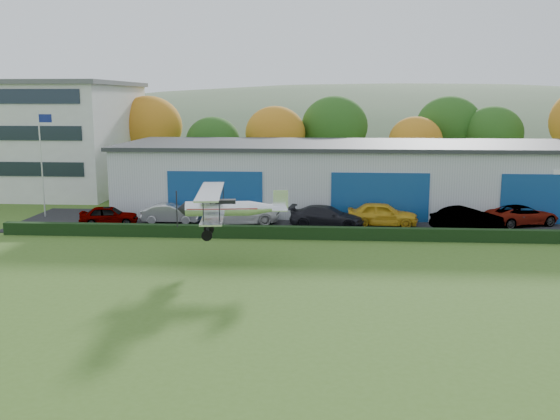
# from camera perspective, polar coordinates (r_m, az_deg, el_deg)

# --- Properties ---
(ground) EXTENTS (300.00, 300.00, 0.00)m
(ground) POSITION_cam_1_polar(r_m,az_deg,el_deg) (23.68, 1.52, -11.60)
(ground) COLOR #41631F
(ground) RESTS_ON ground
(apron) EXTENTS (48.00, 9.00, 0.05)m
(apron) POSITION_cam_1_polar(r_m,az_deg,el_deg) (43.89, 6.71, -1.31)
(apron) COLOR black
(apron) RESTS_ON ground
(hedge) EXTENTS (46.00, 0.60, 0.80)m
(hedge) POSITION_cam_1_polar(r_m,az_deg,el_deg) (39.12, 7.02, -2.19)
(hedge) COLOR black
(hedge) RESTS_ON ground
(hangar) EXTENTS (40.60, 12.60, 5.30)m
(hangar) POSITION_cam_1_polar(r_m,az_deg,el_deg) (50.46, 8.71, 3.20)
(hangar) COLOR #B2B7BC
(hangar) RESTS_ON ground
(office_block) EXTENTS (20.60, 15.60, 10.40)m
(office_block) POSITION_cam_1_polar(r_m,az_deg,el_deg) (63.99, -22.93, 6.30)
(office_block) COLOR silver
(office_block) RESTS_ON ground
(flagpole) EXTENTS (1.05, 0.10, 8.00)m
(flagpole) POSITION_cam_1_polar(r_m,az_deg,el_deg) (48.81, -21.25, 4.89)
(flagpole) COLOR silver
(flagpole) RESTS_ON ground
(tree_belt) EXTENTS (75.70, 13.22, 10.12)m
(tree_belt) POSITION_cam_1_polar(r_m,az_deg,el_deg) (62.65, 4.07, 7.38)
(tree_belt) COLOR #3D2614
(tree_belt) RESTS_ON ground
(distant_hills) EXTENTS (430.00, 196.00, 56.00)m
(distant_hills) POSITION_cam_1_polar(r_m,az_deg,el_deg) (163.50, 2.24, 2.68)
(distant_hills) COLOR #4C6642
(distant_hills) RESTS_ON ground
(car_0) EXTENTS (4.20, 2.29, 1.36)m
(car_0) POSITION_cam_1_polar(r_m,az_deg,el_deg) (44.76, -15.64, -0.48)
(car_0) COLOR gray
(car_0) RESTS_ON apron
(car_1) EXTENTS (4.18, 1.61, 1.36)m
(car_1) POSITION_cam_1_polar(r_m,az_deg,el_deg) (44.51, -10.14, -0.31)
(car_1) COLOR silver
(car_1) RESTS_ON apron
(car_2) EXTENTS (5.83, 3.74, 1.50)m
(car_2) POSITION_cam_1_polar(r_m,az_deg,el_deg) (43.60, -3.64, -0.30)
(car_2) COLOR silver
(car_2) RESTS_ON apron
(car_3) EXTENTS (5.34, 2.67, 1.49)m
(car_3) POSITION_cam_1_polar(r_m,az_deg,el_deg) (42.39, 4.37, -0.62)
(car_3) COLOR black
(car_3) RESTS_ON apron
(car_4) EXTENTS (5.00, 2.25, 1.67)m
(car_4) POSITION_cam_1_polar(r_m,az_deg,el_deg) (43.32, 9.50, -0.38)
(car_4) COLOR gold
(car_4) RESTS_ON apron
(car_5) EXTENTS (5.12, 3.33, 1.59)m
(car_5) POSITION_cam_1_polar(r_m,az_deg,el_deg) (43.16, 17.02, -0.78)
(car_5) COLOR gray
(car_5) RESTS_ON apron
(car_6) EXTENTS (5.63, 4.08, 1.42)m
(car_6) POSITION_cam_1_polar(r_m,az_deg,el_deg) (46.21, 21.60, -0.45)
(car_6) COLOR gray
(car_6) RESTS_ON apron
(biplane) EXTENTS (5.94, 6.82, 2.54)m
(biplane) POSITION_cam_1_polar(r_m,az_deg,el_deg) (32.55, -4.94, 0.28)
(biplane) COLOR silver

